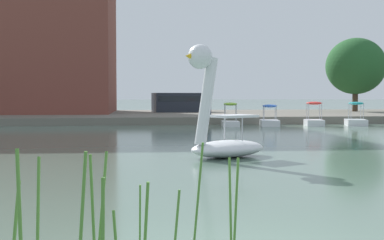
% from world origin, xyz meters
% --- Properties ---
extents(shore_bank_far, '(131.49, 18.57, 0.52)m').
position_xyz_m(shore_bank_far, '(0.00, 37.78, 0.26)').
color(shore_bank_far, '#6B665B').
rests_on(shore_bank_far, ground_plane).
extents(swan_boat, '(3.06, 2.48, 3.52)m').
position_xyz_m(swan_boat, '(1.67, 10.27, 0.96)').
color(swan_boat, white).
rests_on(swan_boat, ground_plane).
extents(pedal_boat_lime, '(1.29, 1.95, 1.53)m').
position_xyz_m(pedal_boat_lime, '(5.40, 26.73, 0.41)').
color(pedal_boat_lime, white).
rests_on(pedal_boat_lime, ground_plane).
extents(pedal_boat_blue, '(1.51, 2.09, 1.40)m').
position_xyz_m(pedal_boat_blue, '(7.99, 26.70, 0.37)').
color(pedal_boat_blue, white).
rests_on(pedal_boat_blue, ground_plane).
extents(pedal_boat_red, '(1.47, 2.06, 1.58)m').
position_xyz_m(pedal_boat_red, '(10.99, 26.68, 0.45)').
color(pedal_boat_red, white).
rests_on(pedal_boat_red, ground_plane).
extents(pedal_boat_teal, '(1.75, 2.24, 1.56)m').
position_xyz_m(pedal_boat_teal, '(13.90, 26.72, 0.45)').
color(pedal_boat_teal, white).
rests_on(pedal_boat_teal, ground_plane).
extents(tree_broadleaf_right, '(6.52, 6.88, 6.79)m').
position_xyz_m(tree_broadleaf_right, '(19.88, 39.60, 4.70)').
color(tree_broadleaf_right, '#423323').
rests_on(tree_broadleaf_right, shore_bank_far).
extents(person_on_path, '(0.29, 0.29, 1.66)m').
position_xyz_m(person_on_path, '(4.80, 31.37, 1.39)').
color(person_on_path, '#23283D').
rests_on(person_on_path, shore_bank_far).
extents(parked_van, '(5.21, 2.70, 1.70)m').
position_xyz_m(parked_van, '(3.64, 40.09, 1.44)').
color(parked_van, '#1E232D').
rests_on(parked_van, shore_bank_far).
extents(apartment_block, '(15.87, 12.69, 15.38)m').
position_xyz_m(apartment_block, '(-10.08, 40.31, 8.21)').
color(apartment_block, brown).
rests_on(apartment_block, shore_bank_far).
extents(reed_clump_foreground, '(2.34, 1.08, 1.51)m').
position_xyz_m(reed_clump_foreground, '(-1.53, -0.65, 0.64)').
color(reed_clump_foreground, '#4C7F33').
rests_on(reed_clump_foreground, ground_plane).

